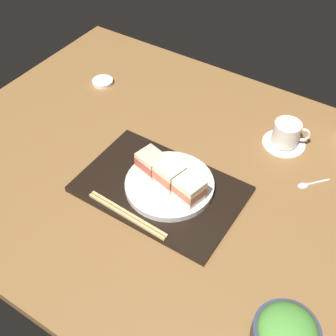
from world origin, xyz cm
name	(u,v)px	position (x,y,z in cm)	size (l,w,h in cm)	color
ground_plane	(183,179)	(0.00, 0.00, -1.50)	(140.00, 100.00, 3.00)	brown
serving_tray	(160,189)	(-1.94, -7.89, 0.78)	(40.58, 26.40, 1.56)	black
sandwich_plate	(170,185)	(-0.01, -6.52, 2.39)	(22.53, 22.53, 1.66)	silver
sandwich_near	(151,162)	(-6.49, -5.08, 5.75)	(7.67, 7.14, 5.06)	beige
sandwich_middle	(170,174)	(-0.01, -6.52, 6.16)	(7.61, 7.35, 5.88)	#EFE5C1
sandwich_far	(189,189)	(6.47, -7.97, 6.09)	(7.65, 7.01, 5.74)	#EFE5C1
salad_bowl	(286,333)	(39.33, -26.74, 3.32)	(12.96, 12.96, 7.48)	#33384C
chopsticks_pair	(127,215)	(-3.51, -19.73, 1.91)	(22.90, 2.70, 0.70)	tan
coffee_cup	(286,135)	(17.75, 25.96, 3.40)	(12.28, 12.09, 7.44)	silver
small_sauce_dish	(103,82)	(-43.99, 21.07, 0.61)	(6.85, 6.85, 1.22)	silver
teaspoon	(307,184)	(28.78, 14.59, 0.36)	(6.95, 7.60, 0.80)	silver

